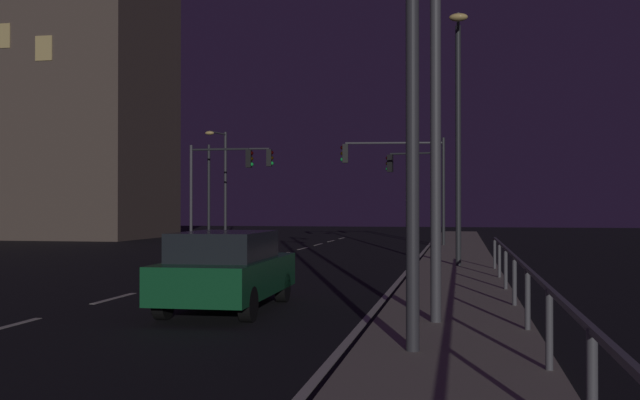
# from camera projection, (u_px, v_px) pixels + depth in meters

# --- Properties ---
(ground_plane) EXTENTS (112.00, 112.00, 0.00)m
(ground_plane) POSITION_uv_depth(u_px,v_px,m) (187.00, 279.00, 20.93)
(ground_plane) COLOR black
(ground_plane) RESTS_ON ground
(sidewalk_right) EXTENTS (2.62, 77.00, 0.14)m
(sidewalk_right) POSITION_uv_depth(u_px,v_px,m) (456.00, 282.00, 19.51)
(sidewalk_right) COLOR #9E937F
(sidewalk_right) RESTS_ON ground
(lane_markings_center) EXTENTS (0.14, 50.00, 0.01)m
(lane_markings_center) POSITION_uv_depth(u_px,v_px,m) (226.00, 269.00, 24.36)
(lane_markings_center) COLOR silver
(lane_markings_center) RESTS_ON ground
(lane_edge_line) EXTENTS (0.14, 53.00, 0.01)m
(lane_edge_line) POSITION_uv_depth(u_px,v_px,m) (410.00, 268.00, 24.71)
(lane_edge_line) COLOR silver
(lane_edge_line) RESTS_ON ground
(car) EXTENTS (1.91, 4.43, 1.57)m
(car) POSITION_uv_depth(u_px,v_px,m) (227.00, 269.00, 14.60)
(car) COLOR #14592D
(car) RESTS_ON ground
(traffic_light_mid_left) EXTENTS (5.24, 0.85, 5.40)m
(traffic_light_mid_left) POSITION_uv_depth(u_px,v_px,m) (398.00, 168.00, 37.19)
(traffic_light_mid_left) COLOR #2D3033
(traffic_light_mid_left) RESTS_ON sidewalk_right
(traffic_light_near_right) EXTENTS (3.58, 0.34, 5.41)m
(traffic_light_near_right) POSITION_uv_depth(u_px,v_px,m) (218.00, 175.00, 39.75)
(traffic_light_near_right) COLOR #4C4C51
(traffic_light_near_right) RESTS_ON ground
(traffic_light_far_left) EXTENTS (3.04, 0.65, 5.08)m
(traffic_light_far_left) POSITION_uv_depth(u_px,v_px,m) (416.00, 177.00, 40.08)
(traffic_light_far_left) COLOR #4C4C51
(traffic_light_far_left) RESTS_ON sidewalk_right
(traffic_light_far_center) EXTENTS (3.79, 0.58, 5.59)m
(traffic_light_far_center) POSITION_uv_depth(u_px,v_px,m) (236.00, 174.00, 41.63)
(traffic_light_far_center) COLOR #2D3033
(traffic_light_far_center) RESTS_ON ground
(street_lamp_across_street) EXTENTS (0.56, 2.35, 7.86)m
(street_lamp_across_street) POSITION_uv_depth(u_px,v_px,m) (458.00, 120.00, 23.72)
(street_lamp_across_street) COLOR #2D3033
(street_lamp_across_street) RESTS_ON sidewalk_right
(street_lamp_median) EXTENTS (1.55, 1.83, 8.30)m
(street_lamp_median) POSITION_uv_depth(u_px,v_px,m) (448.00, 22.00, 12.00)
(street_lamp_median) COLOR #4C4C51
(street_lamp_median) RESTS_ON sidewalk_right
(street_lamp_far_end) EXTENTS (1.64, 0.91, 7.61)m
(street_lamp_far_end) POSITION_uv_depth(u_px,v_px,m) (429.00, 9.00, 9.69)
(street_lamp_far_end) COLOR #38383D
(street_lamp_far_end) RESTS_ON sidewalk_right
(street_lamp_mid_block) EXTENTS (0.73, 2.25, 6.81)m
(street_lamp_mid_block) POSITION_uv_depth(u_px,v_px,m) (222.00, 173.00, 46.33)
(street_lamp_mid_block) COLOR #38383D
(street_lamp_mid_block) RESTS_ON ground
(barrier_fence) EXTENTS (0.09, 23.21, 0.98)m
(barrier_fence) POSITION_uv_depth(u_px,v_px,m) (528.00, 283.00, 11.50)
(barrier_fence) COLOR #59595E
(barrier_fence) RESTS_ON sidewalk_right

